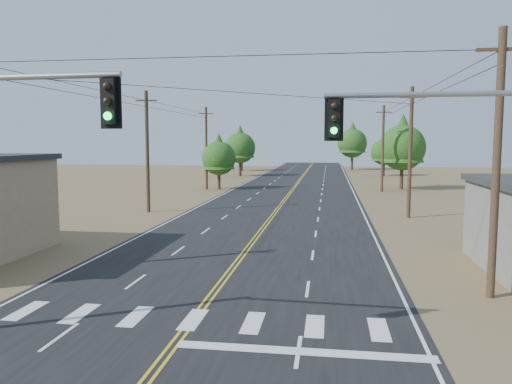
# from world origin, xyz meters

# --- Properties ---
(road) EXTENTS (15.00, 200.00, 0.02)m
(road) POSITION_xyz_m (0.00, 30.00, 0.01)
(road) COLOR black
(road) RESTS_ON ground
(utility_pole_left_mid) EXTENTS (1.80, 0.30, 10.00)m
(utility_pole_left_mid) POSITION_xyz_m (-10.50, 32.00, 5.12)
(utility_pole_left_mid) COLOR #4C3826
(utility_pole_left_mid) RESTS_ON ground
(utility_pole_left_far) EXTENTS (1.80, 0.30, 10.00)m
(utility_pole_left_far) POSITION_xyz_m (-10.50, 52.00, 5.12)
(utility_pole_left_far) COLOR #4C3826
(utility_pole_left_far) RESTS_ON ground
(utility_pole_right_near) EXTENTS (1.80, 0.30, 10.00)m
(utility_pole_right_near) POSITION_xyz_m (10.50, 12.00, 5.12)
(utility_pole_right_near) COLOR #4C3826
(utility_pole_right_near) RESTS_ON ground
(utility_pole_right_mid) EXTENTS (1.80, 0.30, 10.00)m
(utility_pole_right_mid) POSITION_xyz_m (10.50, 32.00, 5.12)
(utility_pole_right_mid) COLOR #4C3826
(utility_pole_right_mid) RESTS_ON ground
(utility_pole_right_far) EXTENTS (1.80, 0.30, 10.00)m
(utility_pole_right_far) POSITION_xyz_m (10.50, 52.00, 5.12)
(utility_pole_right_far) COLOR #4C3826
(utility_pole_right_far) RESTS_ON ground
(signal_mast_right) EXTENTS (6.36, 0.44, 7.43)m
(signal_mast_right) POSITION_xyz_m (8.60, 7.46, 5.04)
(signal_mast_right) COLOR gray
(signal_mast_right) RESTS_ON ground
(tree_left_near) EXTENTS (4.15, 4.15, 6.92)m
(tree_left_near) POSITION_xyz_m (-9.00, 52.24, 4.23)
(tree_left_near) COLOR #3F2D1E
(tree_left_near) RESTS_ON ground
(tree_left_mid) EXTENTS (5.18, 5.18, 8.64)m
(tree_left_mid) POSITION_xyz_m (-10.53, 75.46, 5.28)
(tree_left_mid) COLOR #3F2D1E
(tree_left_mid) RESTS_ON ground
(tree_left_far) EXTENTS (4.56, 4.56, 7.61)m
(tree_left_far) POSITION_xyz_m (-12.93, 90.69, 4.65)
(tree_left_far) COLOR #3F2D1E
(tree_left_far) RESTS_ON ground
(tree_right_near) EXTENTS (5.56, 5.56, 9.27)m
(tree_right_near) POSITION_xyz_m (13.17, 55.37, 5.67)
(tree_right_near) COLOR #3F2D1E
(tree_right_near) RESTS_ON ground
(tree_right_mid) EXTENTS (4.38, 4.38, 7.30)m
(tree_right_mid) POSITION_xyz_m (13.53, 79.38, 4.46)
(tree_right_mid) COLOR #3F2D1E
(tree_right_mid) RESTS_ON ground
(tree_right_far) EXTENTS (5.95, 5.95, 9.92)m
(tree_right_far) POSITION_xyz_m (9.00, 96.87, 6.07)
(tree_right_far) COLOR #3F2D1E
(tree_right_far) RESTS_ON ground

